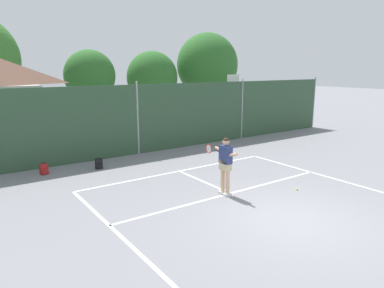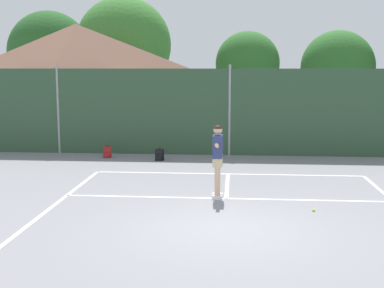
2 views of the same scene
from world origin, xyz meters
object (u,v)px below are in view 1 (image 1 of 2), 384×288
at_px(basketball_hoop, 233,95).
at_px(tennis_ball, 297,189).
at_px(backpack_black, 99,164).
at_px(backpack_red, 44,169).
at_px(tennis_player, 225,161).

xyz_separation_m(basketball_hoop, tennis_ball, (-5.09, -9.04, -2.28)).
bearing_deg(backpack_black, backpack_red, 167.39).
bearing_deg(backpack_red, backpack_black, -12.61).
distance_m(tennis_player, backpack_black, 5.68).
relative_size(tennis_ball, backpack_red, 0.14).
bearing_deg(backpack_red, basketball_hoop, 11.80).
xyz_separation_m(basketball_hoop, backpack_red, (-11.51, -2.41, -2.12)).
bearing_deg(basketball_hoop, backpack_black, -163.36).
height_order(basketball_hoop, tennis_player, basketball_hoop).
height_order(basketball_hoop, backpack_red, basketball_hoop).
bearing_deg(backpack_red, tennis_player, -53.17).
relative_size(basketball_hoop, tennis_player, 1.91).
xyz_separation_m(tennis_player, backpack_red, (-4.19, 5.59, -0.92)).
xyz_separation_m(backpack_red, backpack_black, (1.98, -0.44, 0.00)).
xyz_separation_m(tennis_player, backpack_black, (-2.21, 5.15, -0.92)).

